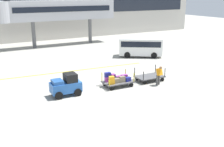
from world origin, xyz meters
TOP-DOWN VIEW (x-y plane):
  - ground_plane at (0.00, 0.00)m, footprint 120.00×120.00m
  - apron_lead_line at (-0.22, 6.82)m, footprint 15.82×1.39m
  - terminal_building at (0.00, 25.98)m, footprint 63.02×2.51m
  - jet_bridge at (2.60, 19.99)m, footprint 16.96×3.00m
  - baggage_tug at (-2.14, 1.08)m, footprint 2.12×1.27m
  - baggage_cart_lead at (1.95, 1.01)m, footprint 3.02×1.45m
  - baggage_cart_middle at (5.02, 0.92)m, footprint 3.02×1.45m
  - baggage_handler at (5.01, -0.30)m, footprint 0.45×0.46m
  - shuttle_van at (9.55, 8.76)m, footprint 5.06×4.21m

SIDE VIEW (x-z plane):
  - ground_plane at x=0.00m, z-range 0.00..0.00m
  - apron_lead_line at x=-0.22m, z-range 0.00..0.01m
  - baggage_cart_middle at x=5.02m, z-range -0.20..0.90m
  - baggage_cart_lead at x=1.95m, z-range -0.04..1.10m
  - baggage_tug at x=-2.14m, z-range -0.04..1.54m
  - baggage_handler at x=5.01m, z-range 0.08..1.65m
  - shuttle_van at x=9.55m, z-range 0.19..2.28m
  - jet_bridge at x=2.60m, z-range 1.69..7.76m
  - terminal_building at x=0.00m, z-range 0.01..9.77m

